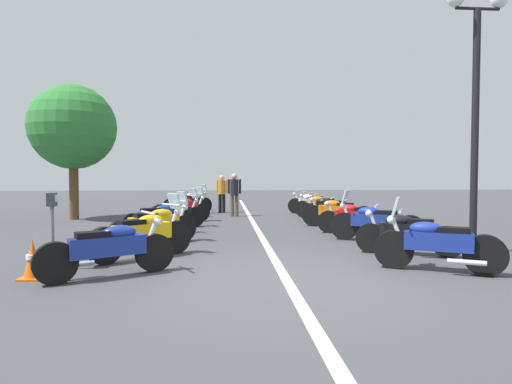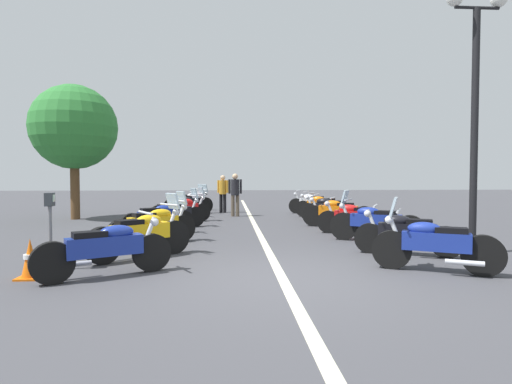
{
  "view_description": "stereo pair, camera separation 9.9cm",
  "coord_description": "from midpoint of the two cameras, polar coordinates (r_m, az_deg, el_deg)",
  "views": [
    {
      "loc": [
        -6.14,
        0.9,
        1.56
      ],
      "look_at": [
        6.28,
        0.0,
        1.08
      ],
      "focal_mm": 28.63,
      "sensor_mm": 36.0,
      "label": 1
    },
    {
      "loc": [
        -6.14,
        0.8,
        1.56
      ],
      "look_at": [
        6.28,
        0.0,
        1.08
      ],
      "focal_mm": 28.63,
      "sensor_mm": 36.0,
      "label": 2
    }
  ],
  "objects": [
    {
      "name": "roadside_tree_0",
      "position": [
        16.3,
        -24.38,
        8.22
      ],
      "size": [
        3.04,
        3.04,
        4.87
      ],
      "color": "brown",
      "rests_on": "ground_plane"
    },
    {
      "name": "bystander_0",
      "position": [
        15.91,
        -3.21,
        0.09
      ],
      "size": [
        0.32,
        0.53,
        1.67
      ],
      "rotation": [
        0.0,
        0.0,
        6.23
      ],
      "color": "brown",
      "rests_on": "ground_plane"
    },
    {
      "name": "ground_plane",
      "position": [
        6.39,
        3.69,
        -11.95
      ],
      "size": [
        80.0,
        80.0,
        0.0
      ],
      "primitive_type": "plane",
      "color": "#424247"
    },
    {
      "name": "traffic_cone_0",
      "position": [
        7.16,
        -29.1,
        -8.29
      ],
      "size": [
        0.36,
        0.36,
        0.61
      ],
      "color": "orange",
      "rests_on": "ground_plane"
    },
    {
      "name": "motorcycle_right_row_1",
      "position": [
        8.63,
        20.06,
        -5.36
      ],
      "size": [
        1.05,
        1.9,
        0.98
      ],
      "rotation": [
        0.0,
        0.0,
        1.13
      ],
      "color": "black",
      "rests_on": "ground_plane"
    },
    {
      "name": "motorcycle_left_row_1",
      "position": [
        8.06,
        -15.77,
        -5.61
      ],
      "size": [
        1.51,
        1.72,
        1.23
      ],
      "rotation": [
        0.0,
        0.0,
        -0.86
      ],
      "color": "black",
      "rests_on": "ground_plane"
    },
    {
      "name": "motorcycle_right_row_4",
      "position": [
        12.78,
        11.09,
        -2.76
      ],
      "size": [
        1.07,
        2.08,
        1.01
      ],
      "rotation": [
        0.0,
        0.0,
        1.16
      ],
      "color": "black",
      "rests_on": "ground_plane"
    },
    {
      "name": "motorcycle_right_row_6",
      "position": [
        15.74,
        8.92,
        -1.88
      ],
      "size": [
        1.12,
        1.96,
        0.99
      ],
      "rotation": [
        0.0,
        0.0,
        1.1
      ],
      "color": "black",
      "rests_on": "ground_plane"
    },
    {
      "name": "motorcycle_left_row_3",
      "position": [
        11.16,
        -13.6,
        -3.58
      ],
      "size": [
        1.15,
        1.82,
        0.99
      ],
      "rotation": [
        0.0,
        0.0,
        -1.04
      ],
      "color": "black",
      "rests_on": "ground_plane"
    },
    {
      "name": "motorcycle_left_row_5",
      "position": [
        14.09,
        -10.6,
        -2.33
      ],
      "size": [
        1.18,
        1.96,
        1.2
      ],
      "rotation": [
        0.0,
        0.0,
        -1.07
      ],
      "color": "black",
      "rests_on": "ground_plane"
    },
    {
      "name": "street_lamp_twin_globe",
      "position": [
        9.49,
        28.14,
        13.95
      ],
      "size": [
        0.32,
        1.22,
        5.23
      ],
      "color": "black",
      "rests_on": "ground_plane"
    },
    {
      "name": "motorcycle_right_row_3",
      "position": [
        11.33,
        13.39,
        -3.49
      ],
      "size": [
        1.03,
        1.93,
        0.99
      ],
      "rotation": [
        0.0,
        0.0,
        1.15
      ],
      "color": "black",
      "rests_on": "ground_plane"
    },
    {
      "name": "motorcycle_left_row_7",
      "position": [
        17.03,
        -9.56,
        -1.48
      ],
      "size": [
        1.35,
        1.93,
        1.23
      ],
      "rotation": [
        0.0,
        0.0,
        -0.98
      ],
      "color": "black",
      "rests_on": "ground_plane"
    },
    {
      "name": "motorcycle_right_row_2",
      "position": [
        10.11,
        16.03,
        -4.04
      ],
      "size": [
        1.25,
        1.96,
        1.23
      ],
      "rotation": [
        0.0,
        0.0,
        1.03
      ],
      "color": "black",
      "rests_on": "ground_plane"
    },
    {
      "name": "motorcycle_left_row_0",
      "position": [
        6.74,
        -20.23,
        -7.41
      ],
      "size": [
        1.17,
        1.89,
        0.99
      ],
      "rotation": [
        0.0,
        0.0,
        -1.05
      ],
      "color": "black",
      "rests_on": "ground_plane"
    },
    {
      "name": "motorcycle_right_row_7",
      "position": [
        17.14,
        7.49,
        -1.53
      ],
      "size": [
        1.03,
        1.86,
        1.0
      ],
      "rotation": [
        0.0,
        0.0,
        1.12
      ],
      "color": "black",
      "rests_on": "ground_plane"
    },
    {
      "name": "motorcycle_left_row_6",
      "position": [
        15.44,
        -10.57,
        -2.0
      ],
      "size": [
        1.31,
        1.63,
        0.98
      ],
      "rotation": [
        0.0,
        0.0,
        -0.91
      ],
      "color": "black",
      "rests_on": "ground_plane"
    },
    {
      "name": "motorcycle_left_row_8",
      "position": [
        18.58,
        -9.6,
        -1.22
      ],
      "size": [
        1.42,
        1.65,
        1.21
      ],
      "rotation": [
        0.0,
        0.0,
        -0.87
      ],
      "color": "black",
      "rests_on": "ground_plane"
    },
    {
      "name": "motorcycle_left_row_4",
      "position": [
        12.53,
        -11.6,
        -2.89
      ],
      "size": [
        1.15,
        1.85,
        1.2
      ],
      "rotation": [
        0.0,
        0.0,
        -1.05
      ],
      "color": "black",
      "rests_on": "ground_plane"
    },
    {
      "name": "bystander_1",
      "position": [
        17.59,
        -4.96,
        0.16
      ],
      "size": [
        0.32,
        0.48,
        1.61
      ],
      "rotation": [
        0.0,
        0.0,
        5.8
      ],
      "color": "black",
      "rests_on": "ground_plane"
    },
    {
      "name": "motorcycle_right_row_5",
      "position": [
        14.33,
        9.78,
        -2.28
      ],
      "size": [
        1.2,
        1.87,
        0.99
      ],
      "rotation": [
        0.0,
        0.0,
        1.03
      ],
      "color": "black",
      "rests_on": "ground_plane"
    },
    {
      "name": "lane_centre_stripe",
      "position": [
        13.21,
        -0.43,
        -4.58
      ],
      "size": [
        27.06,
        0.16,
        0.01
      ],
      "primitive_type": "cube",
      "color": "beige",
      "rests_on": "ground_plane"
    },
    {
      "name": "motorcycle_left_row_2",
      "position": [
        9.67,
        -14.15,
        -4.38
      ],
      "size": [
        1.37,
        1.82,
        1.21
      ],
      "rotation": [
        0.0,
        0.0,
        -0.95
      ],
      "color": "black",
      "rests_on": "ground_plane"
    },
    {
      "name": "motorcycle_right_row_0",
      "position": [
        7.3,
        23.48,
        -6.59
      ],
      "size": [
        1.07,
        1.85,
        1.21
      ],
      "rotation": [
        0.0,
        0.0,
        1.1
      ],
      "color": "black",
      "rests_on": "ground_plane"
    },
    {
      "name": "parking_meter",
      "position": [
        7.54,
        -26.94,
        -3.09
      ],
      "size": [
        0.19,
        0.14,
        1.29
      ],
      "rotation": [
        0.0,
        0.0,
        -1.48
      ],
      "color": "slate",
      "rests_on": "ground_plane"
    }
  ]
}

